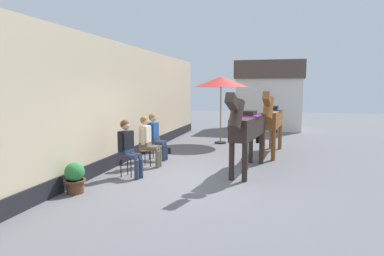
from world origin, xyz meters
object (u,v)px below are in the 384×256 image
object	(u,v)px
seated_visitor_middle	(147,139)
flower_planter_farthest	(154,142)
saddled_horse_far	(272,119)
seated_visitor_near	(128,145)
saddled_horse_near	(247,127)
flower_planter_nearest	(75,177)
satchel_bag	(166,151)
seated_visitor_far	(155,134)
cafe_parasol	(221,82)

from	to	relation	value
seated_visitor_middle	flower_planter_farthest	distance (m)	2.11
saddled_horse_far	flower_planter_farthest	bearing A→B (deg)	-171.75
seated_visitor_near	saddled_horse_near	xyz separation A→B (m)	(2.72, 1.18, 0.38)
flower_planter_nearest	satchel_bag	world-z (taller)	flower_planter_nearest
saddled_horse_near	flower_planter_farthest	distance (m)	3.87
seated_visitor_far	flower_planter_nearest	distance (m)	3.44
seated_visitor_near	seated_visitor_middle	size ratio (longest dim) A/B	1.00
flower_planter_nearest	flower_planter_farthest	world-z (taller)	same
flower_planter_nearest	saddled_horse_far	bearing A→B (deg)	52.93
seated_visitor_far	saddled_horse_far	world-z (taller)	saddled_horse_far
cafe_parasol	satchel_bag	distance (m)	3.61
seated_visitor_middle	saddled_horse_near	distance (m)	2.71
saddled_horse_near	saddled_horse_far	world-z (taller)	same
saddled_horse_near	saddled_horse_far	bearing A→B (deg)	77.08
flower_planter_farthest	satchel_bag	distance (m)	0.57
seated_visitor_far	flower_planter_nearest	bearing A→B (deg)	-97.54
seated_visitor_far	saddled_horse_near	xyz separation A→B (m)	(2.80, -0.80, 0.38)
seated_visitor_far	saddled_horse_near	distance (m)	2.94
flower_planter_nearest	seated_visitor_far	bearing A→B (deg)	82.46
seated_visitor_near	saddled_horse_far	size ratio (longest dim) A/B	0.46
flower_planter_farthest	saddled_horse_near	bearing A→B (deg)	-30.24
seated_visitor_near	cafe_parasol	size ratio (longest dim) A/B	0.54
saddled_horse_near	flower_planter_farthest	bearing A→B (deg)	149.76
seated_visitor_middle	satchel_bag	size ratio (longest dim) A/B	4.96
saddled_horse_near	flower_planter_farthest	size ratio (longest dim) A/B	4.66
flower_planter_nearest	flower_planter_farthest	xyz separation A→B (m)	(-0.02, 4.49, 0.00)
saddled_horse_near	flower_planter_nearest	world-z (taller)	saddled_horse_near
seated_visitor_middle	satchel_bag	world-z (taller)	seated_visitor_middle
seated_visitor_middle	cafe_parasol	xyz separation A→B (m)	(1.28, 4.28, 1.59)
satchel_bag	cafe_parasol	bearing A→B (deg)	53.84
seated_visitor_near	seated_visitor_far	bearing A→B (deg)	92.16
saddled_horse_far	flower_planter_nearest	size ratio (longest dim) A/B	4.68
seated_visitor_middle	saddled_horse_far	bearing A→B (deg)	37.91
seated_visitor_near	flower_planter_nearest	xyz separation A→B (m)	(-0.52, -1.40, -0.44)
seated_visitor_far	cafe_parasol	xyz separation A→B (m)	(1.39, 3.41, 1.59)
seated_visitor_near	flower_planter_farthest	world-z (taller)	seated_visitor_near
saddled_horse_near	flower_planter_nearest	distance (m)	4.23
saddled_horse_near	cafe_parasol	size ratio (longest dim) A/B	1.16
flower_planter_farthest	flower_planter_nearest	bearing A→B (deg)	-89.68
seated_visitor_near	satchel_bag	size ratio (longest dim) A/B	4.96
seated_visitor_middle	satchel_bag	bearing A→B (deg)	92.90
satchel_bag	flower_planter_farthest	bearing A→B (deg)	154.92
cafe_parasol	flower_planter_nearest	bearing A→B (deg)	-105.15
seated_visitor_far	cafe_parasol	size ratio (longest dim) A/B	0.54
seated_visitor_far	satchel_bag	bearing A→B (deg)	88.63
saddled_horse_far	satchel_bag	size ratio (longest dim) A/B	10.69
seated_visitor_near	saddled_horse_near	world-z (taller)	saddled_horse_near
saddled_horse_far	flower_planter_farthest	xyz separation A→B (m)	(-3.84, -0.56, -0.82)
flower_planter_nearest	flower_planter_farthest	bearing A→B (deg)	90.32
flower_planter_farthest	cafe_parasol	distance (m)	3.59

